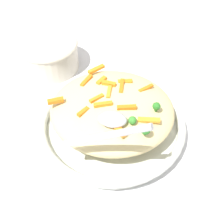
% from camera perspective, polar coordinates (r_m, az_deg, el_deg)
% --- Properties ---
extents(ground_plane, '(2.40, 2.40, 0.00)m').
position_cam_1_polar(ground_plane, '(0.71, 0.00, -3.59)').
color(ground_plane, silver).
extents(serving_bowl, '(0.33, 0.33, 0.04)m').
position_cam_1_polar(serving_bowl, '(0.69, 0.00, -2.41)').
color(serving_bowl, silver).
rests_on(serving_bowl, ground_plane).
extents(pasta_mound, '(0.27, 0.25, 0.07)m').
position_cam_1_polar(pasta_mound, '(0.66, 0.00, 0.41)').
color(pasta_mound, '#DBC689').
rests_on(pasta_mound, serving_bowl).
extents(carrot_piece_0, '(0.03, 0.03, 0.01)m').
position_cam_1_polar(carrot_piece_0, '(0.63, -2.89, 2.57)').
color(carrot_piece_0, orange).
rests_on(carrot_piece_0, pasta_mound).
extents(carrot_piece_1, '(0.04, 0.02, 0.01)m').
position_cam_1_polar(carrot_piece_1, '(0.61, -1.67, 1.45)').
color(carrot_piece_1, orange).
rests_on(carrot_piece_1, pasta_mound).
extents(carrot_piece_2, '(0.02, 0.03, 0.01)m').
position_cam_1_polar(carrot_piece_2, '(0.67, -1.97, 5.86)').
color(carrot_piece_2, orange).
rests_on(carrot_piece_2, pasta_mound).
extents(carrot_piece_3, '(0.03, 0.02, 0.01)m').
position_cam_1_polar(carrot_piece_3, '(0.67, 2.46, 5.69)').
color(carrot_piece_3, orange).
rests_on(carrot_piece_3, pasta_mound).
extents(carrot_piece_4, '(0.03, 0.03, 0.01)m').
position_cam_1_polar(carrot_piece_4, '(0.66, 6.32, 4.42)').
color(carrot_piece_4, orange).
rests_on(carrot_piece_4, pasta_mound).
extents(carrot_piece_5, '(0.01, 0.04, 0.01)m').
position_cam_1_polar(carrot_piece_5, '(0.64, -0.56, 3.72)').
color(carrot_piece_5, orange).
rests_on(carrot_piece_5, pasta_mound).
extents(carrot_piece_6, '(0.01, 0.04, 0.01)m').
position_cam_1_polar(carrot_piece_6, '(0.66, 1.80, 4.85)').
color(carrot_piece_6, orange).
rests_on(carrot_piece_6, pasta_mound).
extents(carrot_piece_7, '(0.03, 0.04, 0.01)m').
position_cam_1_polar(carrot_piece_7, '(0.58, 1.25, -3.23)').
color(carrot_piece_7, orange).
rests_on(carrot_piece_7, pasta_mound).
extents(carrot_piece_8, '(0.02, 0.03, 0.01)m').
position_cam_1_polar(carrot_piece_8, '(0.61, -5.41, 0.06)').
color(carrot_piece_8, orange).
rests_on(carrot_piece_8, pasta_mound).
extents(carrot_piece_9, '(0.04, 0.04, 0.01)m').
position_cam_1_polar(carrot_piece_9, '(0.71, -2.94, 7.99)').
color(carrot_piece_9, orange).
rests_on(carrot_piece_9, pasta_mound).
extents(carrot_piece_10, '(0.04, 0.01, 0.01)m').
position_cam_1_polar(carrot_piece_10, '(0.60, 6.90, -1.49)').
color(carrot_piece_10, orange).
rests_on(carrot_piece_10, pasta_mound).
extents(carrot_piece_11, '(0.03, 0.02, 0.01)m').
position_cam_1_polar(carrot_piece_11, '(0.64, -10.47, 2.09)').
color(carrot_piece_11, orange).
rests_on(carrot_piece_11, pasta_mound).
extents(carrot_piece_12, '(0.02, 0.04, 0.01)m').
position_cam_1_polar(carrot_piece_12, '(0.68, -4.79, 5.89)').
color(carrot_piece_12, orange).
rests_on(carrot_piece_12, pasta_mound).
extents(carrot_piece_13, '(0.03, 0.01, 0.01)m').
position_cam_1_polar(carrot_piece_13, '(0.66, -0.58, 5.32)').
color(carrot_piece_13, orange).
rests_on(carrot_piece_13, pasta_mound).
extents(carrot_piece_14, '(0.04, 0.02, 0.01)m').
position_cam_1_polar(carrot_piece_14, '(0.61, 2.76, 0.86)').
color(carrot_piece_14, orange).
rests_on(carrot_piece_14, pasta_mound).
extents(broccoli_floret_0, '(0.02, 0.02, 0.02)m').
position_cam_1_polar(broccoli_floret_0, '(0.58, 3.82, -1.57)').
color(broccoli_floret_0, '#377928').
rests_on(broccoli_floret_0, pasta_mound).
extents(broccoli_floret_1, '(0.02, 0.02, 0.02)m').
position_cam_1_polar(broccoli_floret_1, '(0.61, 8.28, 1.04)').
color(broccoli_floret_1, '#296820').
rests_on(broccoli_floret_1, pasta_mound).
extents(broccoli_floret_2, '(0.02, 0.02, 0.02)m').
position_cam_1_polar(broccoli_floret_2, '(0.57, 6.26, -3.32)').
color(broccoli_floret_2, '#296820').
rests_on(broccoli_floret_2, pasta_mound).
extents(serving_spoon, '(0.16, 0.10, 0.10)m').
position_cam_1_polar(serving_spoon, '(0.55, -0.50, -2.46)').
color(serving_spoon, '#B7B7BC').
rests_on(serving_spoon, pasta_mound).
extents(companion_bowl, '(0.16, 0.16, 0.08)m').
position_cam_1_polar(companion_bowl, '(0.87, -11.64, 10.61)').
color(companion_bowl, beige).
rests_on(companion_bowl, ground_plane).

